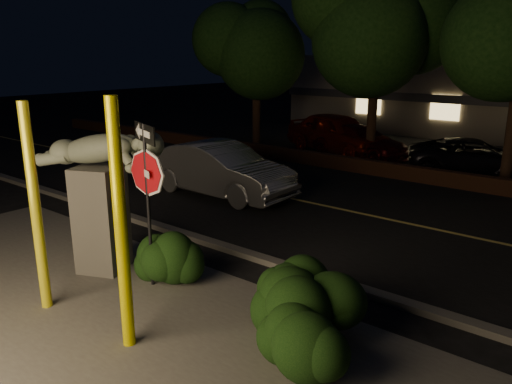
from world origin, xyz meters
TOP-DOWN VIEW (x-y plane):
  - ground at (0.00, 10.00)m, footprint 90.00×90.00m
  - patio at (0.00, -1.00)m, footprint 14.00×6.00m
  - road at (0.00, 7.00)m, footprint 80.00×8.00m
  - lane_marking at (0.00, 7.00)m, footprint 80.00×0.12m
  - curb at (0.00, 2.90)m, footprint 80.00×0.25m
  - brick_wall at (0.00, 11.30)m, footprint 40.00×0.35m
  - parking_lot at (0.00, 17.00)m, footprint 40.00×12.00m
  - tree_far_a at (-8.00, 13.00)m, footprint 4.60×4.60m
  - yellow_pole_left at (-1.37, -0.81)m, footprint 0.17×0.17m
  - yellow_pole_right at (0.61, -0.65)m, footprint 0.18×0.18m
  - signpost at (-0.64, 0.82)m, footprint 0.94×0.38m
  - sculpture at (-1.86, 0.72)m, footprint 2.49×1.62m
  - hedge_center at (-0.49, 1.17)m, footprint 2.09×1.00m
  - hedge_right at (2.38, 1.21)m, footprint 2.13×1.51m
  - hedge_far_right at (2.84, 0.53)m, footprint 1.84×1.45m
  - silver_sedan at (-3.79, 6.05)m, footprint 4.73×1.67m
  - parked_car_red at (-4.46, 14.10)m, footprint 5.29×3.29m
  - parked_car_darkred at (-3.34, 13.82)m, footprint 4.70×2.62m
  - parked_car_dark at (1.29, 13.58)m, footprint 4.89×3.62m

SIDE VIEW (x-z plane):
  - ground at x=0.00m, z-range 0.00..0.00m
  - road at x=0.00m, z-range 0.00..0.01m
  - parking_lot at x=0.00m, z-range 0.00..0.01m
  - patio at x=0.00m, z-range 0.00..0.02m
  - lane_marking at x=0.00m, z-range 0.02..0.02m
  - curb at x=0.00m, z-range 0.00..0.12m
  - brick_wall at x=0.00m, z-range 0.00..0.50m
  - hedge_center at x=-0.49m, z-range 0.00..1.08m
  - hedge_far_right at x=2.84m, z-range 0.00..1.11m
  - parked_car_dark at x=1.29m, z-range 0.00..1.24m
  - hedge_right at x=2.38m, z-range 0.00..1.26m
  - parked_car_darkred at x=-3.34m, z-range 0.00..1.29m
  - silver_sedan at x=-3.79m, z-range 0.00..1.56m
  - parked_car_red at x=-4.46m, z-range 0.00..1.68m
  - sculpture at x=-1.86m, z-range 0.32..3.07m
  - yellow_pole_left at x=-1.37m, z-range 0.00..3.40m
  - yellow_pole_right at x=0.61m, z-range 0.00..3.56m
  - signpost at x=-0.64m, z-range 0.62..3.56m
  - tree_far_a at x=-8.00m, z-range 1.63..9.06m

